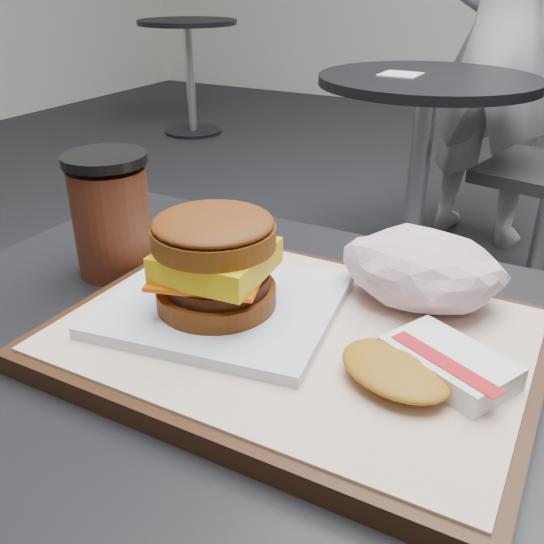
{
  "coord_description": "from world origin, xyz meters",
  "views": [
    {
      "loc": [
        0.16,
        -0.33,
        1.05
      ],
      "look_at": [
        -0.05,
        0.05,
        0.83
      ],
      "focal_mm": 40.0,
      "sensor_mm": 36.0,
      "label": 1
    }
  ],
  "objects": [
    {
      "name": "napkin",
      "position": [
        -0.43,
        1.62,
        0.75
      ],
      "size": [
        0.12,
        0.12,
        0.0
      ],
      "primitive_type": "cube",
      "rotation": [
        0.0,
        0.0,
        -0.02
      ],
      "color": "silver",
      "rests_on": "neighbor_table"
    },
    {
      "name": "breakfast_sandwich",
      "position": [
        -0.09,
        0.04,
        0.83
      ],
      "size": [
        0.21,
        0.2,
        0.09
      ],
      "color": "white",
      "rests_on": "serving_tray"
    },
    {
      "name": "coffee_cup",
      "position": [
        -0.25,
        0.09,
        0.83
      ],
      "size": [
        0.08,
        0.08,
        0.12
      ],
      "color": "#441C10",
      "rests_on": "customer_table"
    },
    {
      "name": "hash_brown",
      "position": [
        0.09,
        0.03,
        0.8
      ],
      "size": [
        0.13,
        0.12,
        0.02
      ],
      "color": "white",
      "rests_on": "serving_tray"
    },
    {
      "name": "crumpled_wrapper",
      "position": [
        0.05,
        0.14,
        0.82
      ],
      "size": [
        0.14,
        0.11,
        0.06
      ],
      "primitive_type": null,
      "color": "silver",
      "rests_on": "serving_tray"
    },
    {
      "name": "patron",
      "position": [
        -0.25,
        2.28,
        0.78
      ],
      "size": [
        0.64,
        0.49,
        1.57
      ],
      "primitive_type": "imported",
      "rotation": [
        0.0,
        0.0,
        2.93
      ],
      "color": "silver",
      "rests_on": "ground"
    },
    {
      "name": "bg_table_mid",
      "position": [
        -2.4,
        3.2,
        0.56
      ],
      "size": [
        0.66,
        0.66,
        0.75
      ],
      "color": "black",
      "rests_on": "ground"
    },
    {
      "name": "serving_tray",
      "position": [
        -0.02,
        0.04,
        0.78
      ],
      "size": [
        0.38,
        0.28,
        0.02
      ],
      "color": "black",
      "rests_on": "customer_table"
    },
    {
      "name": "neighbor_table",
      "position": [
        -0.35,
        1.65,
        0.55
      ],
      "size": [
        0.7,
        0.7,
        0.75
      ],
      "color": "black",
      "rests_on": "ground"
    }
  ]
}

